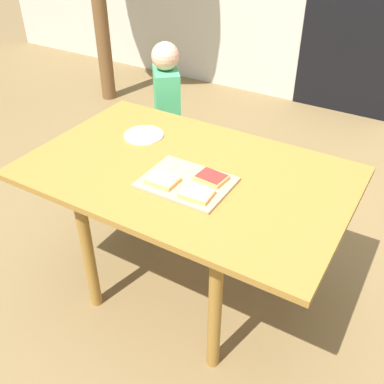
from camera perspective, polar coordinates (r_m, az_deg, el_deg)
name	(u,v)px	position (r m, az deg, el deg)	size (l,w,h in m)	color
ground_plane	(187,285)	(2.41, -0.59, -11.80)	(16.00, 16.00, 0.00)	brown
dining_table	(187,185)	(1.99, -0.70, 0.84)	(1.41, 0.89, 0.72)	olive
cutting_board	(186,183)	(1.85, -0.71, 1.22)	(0.36, 0.28, 0.01)	tan
pizza_slice_near_right	(197,194)	(1.76, 0.59, -0.21)	(0.13, 0.10, 0.02)	#E69B55
pizza_slice_near_left	(163,180)	(1.84, -3.76, 1.53)	(0.12, 0.10, 0.02)	#E69B55
pizza_slice_far_right	(211,177)	(1.85, 2.49, 1.87)	(0.13, 0.11, 0.02)	#E69B55
plate_white_left	(144,135)	(2.22, -6.17, 7.24)	(0.19, 0.19, 0.01)	white
child_left	(167,114)	(2.78, -3.17, 9.89)	(0.26, 0.27, 1.02)	#373448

